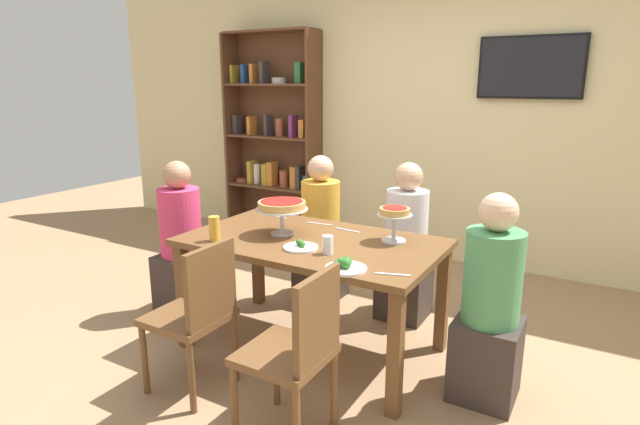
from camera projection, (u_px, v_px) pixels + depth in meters
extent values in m
plane|color=#9E7A56|center=(312.00, 347.00, 3.37)|extent=(12.00, 12.00, 0.00)
cube|color=beige|center=(431.00, 113.00, 4.87)|extent=(8.00, 0.12, 2.80)
cube|color=brown|center=(312.00, 242.00, 3.19)|extent=(1.58, 0.91, 0.04)
cube|color=brown|center=(184.00, 296.00, 3.30)|extent=(0.07, 0.07, 0.70)
cube|color=brown|center=(395.00, 355.00, 2.59)|extent=(0.07, 0.07, 0.70)
cube|color=brown|center=(258.00, 260.00, 3.97)|extent=(0.07, 0.07, 0.70)
cube|color=brown|center=(442.00, 299.00, 3.26)|extent=(0.07, 0.07, 0.70)
cube|color=brown|center=(233.00, 135.00, 5.84)|extent=(0.03, 0.30, 2.20)
cube|color=brown|center=(314.00, 141.00, 5.32)|extent=(0.03, 0.30, 2.20)
cube|color=brown|center=(279.00, 137.00, 5.70)|extent=(1.10, 0.02, 2.20)
cube|color=brown|center=(274.00, 234.00, 5.85)|extent=(1.04, 0.28, 0.02)
cube|color=brown|center=(273.00, 186.00, 5.71)|extent=(1.04, 0.28, 0.02)
cube|color=brown|center=(272.00, 137.00, 5.58)|extent=(1.04, 0.28, 0.02)
cube|color=brown|center=(271.00, 85.00, 5.44)|extent=(1.04, 0.28, 0.02)
cube|color=brown|center=(269.00, 31.00, 5.31)|extent=(1.04, 0.28, 0.02)
cylinder|color=brown|center=(242.00, 180.00, 5.91)|extent=(0.15, 0.15, 0.04)
cube|color=#B7932D|center=(252.00, 172.00, 5.82)|extent=(0.05, 0.13, 0.25)
cylinder|color=silver|center=(257.00, 174.00, 5.78)|extent=(0.08, 0.08, 0.22)
cube|color=#B7932D|center=(267.00, 174.00, 5.72)|extent=(0.07, 0.13, 0.24)
cube|color=orange|center=(272.00, 174.00, 5.68)|extent=(0.07, 0.13, 0.26)
cylinder|color=brown|center=(284.00, 178.00, 5.61)|extent=(0.09, 0.09, 0.18)
cube|color=orange|center=(295.00, 177.00, 5.53)|extent=(0.07, 0.13, 0.23)
cube|color=#3D3838|center=(300.00, 177.00, 5.50)|extent=(0.05, 0.13, 0.24)
cylinder|color=#3D7084|center=(306.00, 182.00, 5.48)|extent=(0.08, 0.08, 0.15)
cube|color=#3D3838|center=(237.00, 124.00, 5.77)|extent=(0.06, 0.11, 0.21)
cube|color=orange|center=(252.00, 125.00, 5.68)|extent=(0.04, 0.13, 0.20)
cube|color=#3D3838|center=(268.00, 125.00, 5.56)|extent=(0.04, 0.13, 0.23)
cylinder|color=brown|center=(279.00, 127.00, 5.50)|extent=(0.09, 0.09, 0.19)
cube|color=#7A3370|center=(293.00, 126.00, 5.41)|extent=(0.04, 0.13, 0.23)
cube|color=orange|center=(304.00, 129.00, 5.35)|extent=(0.06, 0.13, 0.19)
cube|color=#B7932D|center=(235.00, 74.00, 5.65)|extent=(0.04, 0.13, 0.20)
cube|color=navy|center=(245.00, 74.00, 5.57)|extent=(0.05, 0.11, 0.20)
cube|color=orange|center=(254.00, 74.00, 5.52)|extent=(0.04, 0.11, 0.20)
cube|color=#3D3838|center=(264.00, 73.00, 5.45)|extent=(0.05, 0.13, 0.23)
cylinder|color=beige|center=(279.00, 81.00, 5.38)|extent=(0.15, 0.15, 0.06)
cube|color=#2D6B38|center=(300.00, 73.00, 5.23)|extent=(0.07, 0.13, 0.21)
cube|color=black|center=(531.00, 67.00, 4.27)|extent=(0.84, 0.05, 0.51)
cube|color=black|center=(530.00, 67.00, 4.25)|extent=(0.80, 0.01, 0.47)
cube|color=#382D28|center=(184.00, 283.00, 3.84)|extent=(0.34, 0.34, 0.45)
cylinder|color=#D63866|center=(180.00, 222.00, 3.72)|extent=(0.30, 0.30, 0.50)
sphere|color=#A87A5B|center=(177.00, 175.00, 3.63)|extent=(0.20, 0.20, 0.20)
cube|color=#382D28|center=(486.00, 359.00, 2.79)|extent=(0.34, 0.34, 0.45)
cylinder|color=#4C935B|center=(493.00, 277.00, 2.67)|extent=(0.30, 0.30, 0.50)
sphere|color=beige|center=(499.00, 212.00, 2.59)|extent=(0.20, 0.20, 0.20)
cube|color=#382D28|center=(320.00, 270.00, 4.11)|extent=(0.34, 0.34, 0.45)
cylinder|color=gold|center=(321.00, 213.00, 3.99)|extent=(0.30, 0.30, 0.50)
sphere|color=tan|center=(321.00, 168.00, 3.90)|extent=(0.20, 0.20, 0.20)
cube|color=#382D28|center=(404.00, 287.00, 3.77)|extent=(0.34, 0.34, 0.45)
cylinder|color=silver|center=(407.00, 225.00, 3.65)|extent=(0.30, 0.30, 0.50)
sphere|color=tan|center=(409.00, 177.00, 3.56)|extent=(0.20, 0.20, 0.20)
cube|color=brown|center=(188.00, 317.00, 2.83)|extent=(0.40, 0.40, 0.04)
cube|color=brown|center=(211.00, 284.00, 2.68)|extent=(0.04, 0.36, 0.42)
cylinder|color=brown|center=(144.00, 360.00, 2.82)|extent=(0.04, 0.04, 0.41)
cylinder|color=brown|center=(190.00, 334.00, 3.11)|extent=(0.04, 0.04, 0.41)
cylinder|color=brown|center=(192.00, 378.00, 2.65)|extent=(0.04, 0.04, 0.41)
cylinder|color=brown|center=(235.00, 348.00, 2.94)|extent=(0.04, 0.04, 0.41)
cube|color=brown|center=(285.00, 355.00, 2.44)|extent=(0.40, 0.40, 0.04)
cube|color=brown|center=(317.00, 319.00, 2.29)|extent=(0.04, 0.36, 0.42)
cylinder|color=brown|center=(234.00, 404.00, 2.43)|extent=(0.04, 0.04, 0.41)
cylinder|color=brown|center=(277.00, 369.00, 2.72)|extent=(0.04, 0.04, 0.41)
cylinder|color=brown|center=(334.00, 389.00, 2.55)|extent=(0.04, 0.04, 0.41)
cylinder|color=silver|center=(282.00, 233.00, 3.29)|extent=(0.15, 0.15, 0.01)
cylinder|color=silver|center=(282.00, 221.00, 3.27)|extent=(0.03, 0.03, 0.15)
cylinder|color=silver|center=(282.00, 209.00, 3.25)|extent=(0.33, 0.33, 0.01)
cylinder|color=tan|center=(282.00, 205.00, 3.24)|extent=(0.30, 0.30, 0.05)
cylinder|color=maroon|center=(282.00, 201.00, 3.24)|extent=(0.27, 0.27, 0.00)
cylinder|color=silver|center=(394.00, 241.00, 3.14)|extent=(0.15, 0.15, 0.01)
cylinder|color=silver|center=(394.00, 228.00, 3.12)|extent=(0.03, 0.03, 0.15)
cylinder|color=silver|center=(395.00, 215.00, 3.10)|extent=(0.21, 0.21, 0.01)
cylinder|color=tan|center=(395.00, 211.00, 3.09)|extent=(0.18, 0.18, 0.04)
cylinder|color=maroon|center=(395.00, 208.00, 3.09)|extent=(0.15, 0.15, 0.00)
cylinder|color=white|center=(301.00, 247.00, 3.00)|extent=(0.21, 0.21, 0.01)
sphere|color=#2D7028|center=(299.00, 242.00, 3.01)|extent=(0.04, 0.04, 0.04)
sphere|color=#2D7028|center=(302.00, 244.00, 2.98)|extent=(0.04, 0.04, 0.04)
cylinder|color=white|center=(346.00, 268.00, 2.66)|extent=(0.22, 0.22, 0.01)
sphere|color=#2D7028|center=(346.00, 264.00, 2.64)|extent=(0.05, 0.05, 0.05)
sphere|color=#2D7028|center=(336.00, 264.00, 2.65)|extent=(0.04, 0.04, 0.04)
sphere|color=#2D7028|center=(347.00, 262.00, 2.66)|extent=(0.06, 0.06, 0.06)
sphere|color=#2D7028|center=(341.00, 262.00, 2.66)|extent=(0.05, 0.05, 0.05)
cylinder|color=gold|center=(214.00, 229.00, 3.13)|extent=(0.07, 0.07, 0.16)
cylinder|color=white|center=(328.00, 245.00, 2.90)|extent=(0.06, 0.06, 0.11)
cube|color=silver|center=(348.00, 230.00, 3.37)|extent=(0.18, 0.03, 0.00)
cube|color=silver|center=(276.00, 216.00, 3.72)|extent=(0.18, 0.02, 0.00)
cube|color=silver|center=(393.00, 274.00, 2.59)|extent=(0.18, 0.07, 0.00)
cube|color=silver|center=(319.00, 224.00, 3.52)|extent=(0.18, 0.03, 0.00)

